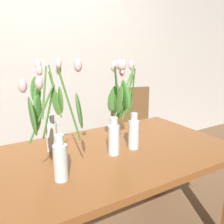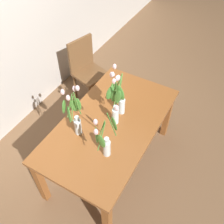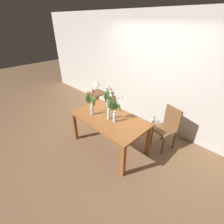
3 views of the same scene
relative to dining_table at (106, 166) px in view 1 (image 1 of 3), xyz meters
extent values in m
cube|color=beige|center=(0.00, 1.48, 0.70)|extent=(9.00, 0.10, 2.70)
cube|color=brown|center=(0.00, 0.00, 0.07)|extent=(1.60, 0.90, 0.04)
cube|color=brown|center=(0.74, 0.39, -0.30)|extent=(0.07, 0.07, 0.70)
cylinder|color=silver|center=(0.03, -0.04, 0.18)|extent=(0.07, 0.07, 0.18)
cylinder|color=silver|center=(0.03, -0.04, 0.30)|extent=(0.04, 0.04, 0.05)
cylinder|color=silver|center=(0.03, -0.04, 0.15)|extent=(0.06, 0.06, 0.11)
cylinder|color=#3D752D|center=(0.06, -0.03, 0.45)|extent=(0.06, 0.03, 0.32)
ellipsoid|color=silver|center=(0.09, -0.02, 0.61)|extent=(0.04, 0.04, 0.06)
ellipsoid|color=#427F33|center=(0.09, 0.01, 0.38)|extent=(0.05, 0.09, 0.18)
cylinder|color=#3D752D|center=(0.07, 0.00, 0.45)|extent=(0.08, 0.08, 0.31)
ellipsoid|color=silver|center=(0.11, 0.04, 0.61)|extent=(0.04, 0.04, 0.06)
ellipsoid|color=#427F33|center=(0.09, 0.05, 0.41)|extent=(0.09, 0.10, 0.18)
cylinder|color=silver|center=(-0.27, 0.20, 0.18)|extent=(0.07, 0.07, 0.18)
cylinder|color=silver|center=(-0.27, 0.20, 0.30)|extent=(0.04, 0.04, 0.05)
cylinder|color=silver|center=(-0.27, 0.20, 0.15)|extent=(0.06, 0.06, 0.11)
cylinder|color=#56933D|center=(-0.23, 0.20, 0.45)|extent=(0.07, 0.01, 0.32)
ellipsoid|color=silver|center=(-0.20, 0.20, 0.62)|extent=(0.04, 0.04, 0.06)
ellipsoid|color=#4C8E38|center=(-0.19, 0.23, 0.40)|extent=(0.03, 0.08, 0.18)
cylinder|color=#56933D|center=(-0.28, 0.25, 0.45)|extent=(0.03, 0.09, 0.31)
ellipsoid|color=silver|center=(-0.29, 0.29, 0.61)|extent=(0.04, 0.04, 0.06)
ellipsoid|color=#4C8E38|center=(-0.32, 0.28, 0.46)|extent=(0.08, 0.06, 0.18)
cylinder|color=#56933D|center=(-0.29, 0.22, 0.44)|extent=(0.04, 0.03, 0.29)
ellipsoid|color=silver|center=(-0.31, 0.23, 0.58)|extent=(0.04, 0.04, 0.06)
ellipsoid|color=#4C8E38|center=(-0.34, 0.22, 0.42)|extent=(0.08, 0.10, 0.18)
cylinder|color=#56933D|center=(-0.22, 0.23, 0.44)|extent=(0.08, 0.05, 0.28)
ellipsoid|color=silver|center=(-0.18, 0.25, 0.58)|extent=(0.04, 0.04, 0.06)
ellipsoid|color=#4C8E38|center=(-0.20, 0.27, 0.37)|extent=(0.08, 0.07, 0.18)
cylinder|color=silver|center=(0.18, -0.03, 0.18)|extent=(0.07, 0.07, 0.18)
cylinder|color=silver|center=(0.18, -0.03, 0.30)|extent=(0.04, 0.04, 0.05)
cylinder|color=silver|center=(0.18, -0.03, 0.15)|extent=(0.06, 0.06, 0.11)
cylinder|color=#56933D|center=(0.21, 0.03, 0.45)|extent=(0.06, 0.11, 0.29)
ellipsoid|color=silver|center=(0.24, 0.09, 0.60)|extent=(0.04, 0.04, 0.06)
ellipsoid|color=#4C8E38|center=(0.21, 0.08, 0.37)|extent=(0.08, 0.07, 0.18)
cylinder|color=#56933D|center=(0.17, 0.03, 0.43)|extent=(0.03, 0.10, 0.26)
ellipsoid|color=silver|center=(0.16, 0.08, 0.57)|extent=(0.04, 0.04, 0.06)
ellipsoid|color=#4C8E38|center=(0.13, 0.06, 0.38)|extent=(0.11, 0.03, 0.18)
cylinder|color=#56933D|center=(0.14, -0.03, 0.45)|extent=(0.08, 0.01, 0.32)
ellipsoid|color=silver|center=(0.10, -0.03, 0.62)|extent=(0.04, 0.04, 0.06)
ellipsoid|color=#4C8E38|center=(0.09, -0.06, 0.45)|extent=(0.02, 0.12, 0.18)
cylinder|color=#56933D|center=(0.11, -0.02, 0.45)|extent=(0.13, 0.02, 0.30)
ellipsoid|color=silver|center=(0.05, -0.01, 0.61)|extent=(0.04, 0.04, 0.06)
ellipsoid|color=#4C8E38|center=(0.07, -0.04, 0.42)|extent=(0.03, 0.11, 0.18)
cylinder|color=silver|center=(-0.34, -0.16, 0.18)|extent=(0.07, 0.07, 0.18)
cylinder|color=silver|center=(-0.34, -0.16, 0.30)|extent=(0.04, 0.04, 0.05)
cylinder|color=silver|center=(-0.34, -0.16, 0.15)|extent=(0.06, 0.06, 0.11)
cylinder|color=#478433|center=(-0.37, -0.13, 0.42)|extent=(0.06, 0.06, 0.26)
ellipsoid|color=silver|center=(-0.40, -0.10, 0.56)|extent=(0.04, 0.04, 0.06)
ellipsoid|color=#4C8E38|center=(-0.42, -0.12, 0.42)|extent=(0.09, 0.08, 0.18)
cylinder|color=#478433|center=(-0.42, -0.16, 0.43)|extent=(0.13, 0.01, 0.25)
ellipsoid|color=silver|center=(-0.48, -0.16, 0.56)|extent=(0.04, 0.04, 0.06)
ellipsoid|color=#4C8E38|center=(-0.46, -0.18, 0.43)|extent=(0.04, 0.09, 0.18)
cylinder|color=#478433|center=(-0.30, -0.19, 0.46)|extent=(0.09, 0.05, 0.34)
ellipsoid|color=silver|center=(-0.26, -0.21, 0.64)|extent=(0.04, 0.04, 0.06)
ellipsoid|color=#4C8E38|center=(-0.25, -0.18, 0.43)|extent=(0.06, 0.10, 0.18)
cube|color=brown|center=(0.85, 0.81, -0.20)|extent=(0.49, 0.49, 0.04)
cylinder|color=brown|center=(0.97, 0.60, -0.43)|extent=(0.04, 0.04, 0.43)
cylinder|color=brown|center=(0.64, 0.70, -0.43)|extent=(0.04, 0.04, 0.43)
cylinder|color=brown|center=(1.06, 0.93, -0.43)|extent=(0.04, 0.04, 0.43)
cylinder|color=brown|center=(0.73, 1.02, -0.43)|extent=(0.04, 0.04, 0.43)
cube|color=brown|center=(0.90, 0.99, 0.05)|extent=(0.39, 0.14, 0.46)
camera|label=1|loc=(-0.69, -1.21, 0.71)|focal=39.78mm
camera|label=2|loc=(-1.46, -0.85, 2.06)|focal=41.03mm
camera|label=3|loc=(2.00, -1.94, 1.84)|focal=25.75mm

